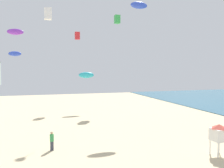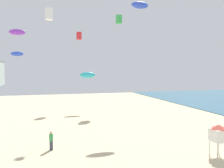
{
  "view_description": "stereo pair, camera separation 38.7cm",
  "coord_description": "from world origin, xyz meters",
  "px_view_note": "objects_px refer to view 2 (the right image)",
  "views": [
    {
      "loc": [
        -4.0,
        -6.26,
        6.85
      ],
      "look_at": [
        2.95,
        16.87,
        5.41
      ],
      "focal_mm": 36.15,
      "sensor_mm": 36.0,
      "label": 1
    },
    {
      "loc": [
        -3.63,
        -6.37,
        6.85
      ],
      "look_at": [
        2.95,
        16.87,
        5.41
      ],
      "focal_mm": 36.15,
      "sensor_mm": 36.0,
      "label": 2
    }
  ],
  "objects_px": {
    "lifeguard_stand": "(219,133)",
    "kite_cyan_parafoil": "(88,75)",
    "kite_green_box": "(119,19)",
    "kite_red_box": "(79,36)",
    "kite_white_box": "(49,14)",
    "kite_flyer": "(51,140)",
    "kite_blue_parafoil_2": "(140,5)",
    "kite_blue_parafoil": "(17,54)",
    "kite_purple_parafoil": "(17,32)"
  },
  "relations": [
    {
      "from": "kite_white_box",
      "to": "lifeguard_stand",
      "type": "bearing_deg",
      "value": -52.09
    },
    {
      "from": "kite_white_box",
      "to": "kite_blue_parafoil_2",
      "type": "relative_size",
      "value": 0.6
    },
    {
      "from": "kite_red_box",
      "to": "kite_green_box",
      "type": "bearing_deg",
      "value": -14.33
    },
    {
      "from": "kite_blue_parafoil",
      "to": "kite_purple_parafoil",
      "type": "xyz_separation_m",
      "value": [
        0.98,
        -7.29,
        2.87
      ]
    },
    {
      "from": "kite_flyer",
      "to": "kite_purple_parafoil",
      "type": "bearing_deg",
      "value": -156.04
    },
    {
      "from": "kite_white_box",
      "to": "kite_green_box",
      "type": "xyz_separation_m",
      "value": [
        12.79,
        10.03,
        2.27
      ]
    },
    {
      "from": "kite_flyer",
      "to": "kite_blue_parafoil",
      "type": "height_order",
      "value": "kite_blue_parafoil"
    },
    {
      "from": "lifeguard_stand",
      "to": "kite_cyan_parafoil",
      "type": "xyz_separation_m",
      "value": [
        -6.56,
        23.28,
        4.26
      ]
    },
    {
      "from": "kite_red_box",
      "to": "kite_blue_parafoil_2",
      "type": "relative_size",
      "value": 0.56
    },
    {
      "from": "kite_red_box",
      "to": "kite_blue_parafoil_2",
      "type": "height_order",
      "value": "kite_blue_parafoil_2"
    },
    {
      "from": "kite_blue_parafoil",
      "to": "kite_red_box",
      "type": "relative_size",
      "value": 1.64
    },
    {
      "from": "lifeguard_stand",
      "to": "kite_blue_parafoil_2",
      "type": "height_order",
      "value": "kite_blue_parafoil_2"
    },
    {
      "from": "kite_green_box",
      "to": "kite_flyer",
      "type": "bearing_deg",
      "value": -120.95
    },
    {
      "from": "kite_blue_parafoil_2",
      "to": "kite_green_box",
      "type": "bearing_deg",
      "value": 85.97
    },
    {
      "from": "kite_green_box",
      "to": "kite_cyan_parafoil",
      "type": "distance_m",
      "value": 12.73
    },
    {
      "from": "lifeguard_stand",
      "to": "kite_green_box",
      "type": "xyz_separation_m",
      "value": [
        -0.02,
        26.48,
        14.7
      ]
    },
    {
      "from": "kite_white_box",
      "to": "kite_blue_parafoil_2",
      "type": "xyz_separation_m",
      "value": [
        11.93,
        -2.17,
        1.49
      ]
    },
    {
      "from": "lifeguard_stand",
      "to": "kite_cyan_parafoil",
      "type": "distance_m",
      "value": 24.56
    },
    {
      "from": "kite_red_box",
      "to": "lifeguard_stand",
      "type": "bearing_deg",
      "value": -75.52
    },
    {
      "from": "kite_white_box",
      "to": "kite_red_box",
      "type": "height_order",
      "value": "kite_white_box"
    },
    {
      "from": "kite_purple_parafoil",
      "to": "kite_blue_parafoil_2",
      "type": "distance_m",
      "value": 19.26
    },
    {
      "from": "kite_blue_parafoil_2",
      "to": "lifeguard_stand",
      "type": "bearing_deg",
      "value": -86.48
    },
    {
      "from": "kite_cyan_parafoil",
      "to": "kite_blue_parafoil_2",
      "type": "bearing_deg",
      "value": -57.76
    },
    {
      "from": "kite_flyer",
      "to": "kite_white_box",
      "type": "height_order",
      "value": "kite_white_box"
    },
    {
      "from": "kite_blue_parafoil",
      "to": "kite_blue_parafoil_2",
      "type": "bearing_deg",
      "value": -42.9
    },
    {
      "from": "kite_blue_parafoil",
      "to": "kite_red_box",
      "type": "height_order",
      "value": "kite_red_box"
    },
    {
      "from": "kite_blue_parafoil",
      "to": "kite_red_box",
      "type": "distance_m",
      "value": 11.99
    },
    {
      "from": "kite_green_box",
      "to": "kite_red_box",
      "type": "height_order",
      "value": "kite_green_box"
    },
    {
      "from": "kite_white_box",
      "to": "kite_purple_parafoil",
      "type": "relative_size",
      "value": 0.6
    },
    {
      "from": "kite_purple_parafoil",
      "to": "lifeguard_stand",
      "type": "bearing_deg",
      "value": -53.09
    },
    {
      "from": "kite_blue_parafoil_2",
      "to": "kite_cyan_parafoil",
      "type": "bearing_deg",
      "value": 122.24
    },
    {
      "from": "lifeguard_stand",
      "to": "kite_blue_parafoil_2",
      "type": "distance_m",
      "value": 19.95
    },
    {
      "from": "kite_red_box",
      "to": "kite_purple_parafoil",
      "type": "relative_size",
      "value": 0.57
    },
    {
      "from": "kite_flyer",
      "to": "kite_red_box",
      "type": "distance_m",
      "value": 27.0
    },
    {
      "from": "kite_blue_parafoil",
      "to": "kite_purple_parafoil",
      "type": "distance_m",
      "value": 7.89
    },
    {
      "from": "kite_white_box",
      "to": "kite_blue_parafoil",
      "type": "relative_size",
      "value": 0.65
    },
    {
      "from": "kite_red_box",
      "to": "kite_blue_parafoil",
      "type": "bearing_deg",
      "value": 168.13
    },
    {
      "from": "kite_green_box",
      "to": "kite_red_box",
      "type": "distance_m",
      "value": 8.15
    },
    {
      "from": "kite_flyer",
      "to": "lifeguard_stand",
      "type": "relative_size",
      "value": 0.64
    },
    {
      "from": "kite_blue_parafoil",
      "to": "kite_cyan_parafoil",
      "type": "xyz_separation_m",
      "value": [
        12.0,
        -7.42,
        -3.88
      ]
    },
    {
      "from": "kite_flyer",
      "to": "kite_green_box",
      "type": "distance_m",
      "value": 29.45
    },
    {
      "from": "kite_purple_parafoil",
      "to": "kite_cyan_parafoil",
      "type": "height_order",
      "value": "kite_purple_parafoil"
    },
    {
      "from": "lifeguard_stand",
      "to": "kite_blue_parafoil",
      "type": "height_order",
      "value": "kite_blue_parafoil"
    },
    {
      "from": "lifeguard_stand",
      "to": "kite_cyan_parafoil",
      "type": "relative_size",
      "value": 0.98
    },
    {
      "from": "lifeguard_stand",
      "to": "kite_white_box",
      "type": "xyz_separation_m",
      "value": [
        -12.81,
        16.44,
        12.43
      ]
    },
    {
      "from": "kite_flyer",
      "to": "kite_green_box",
      "type": "height_order",
      "value": "kite_green_box"
    },
    {
      "from": "kite_purple_parafoil",
      "to": "kite_flyer",
      "type": "bearing_deg",
      "value": -75.58
    },
    {
      "from": "kite_purple_parafoil",
      "to": "kite_cyan_parafoil",
      "type": "bearing_deg",
      "value": -0.67
    },
    {
      "from": "kite_green_box",
      "to": "kite_blue_parafoil_2",
      "type": "distance_m",
      "value": 12.26
    },
    {
      "from": "kite_green_box",
      "to": "kite_purple_parafoil",
      "type": "bearing_deg",
      "value": -170.1
    }
  ]
}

